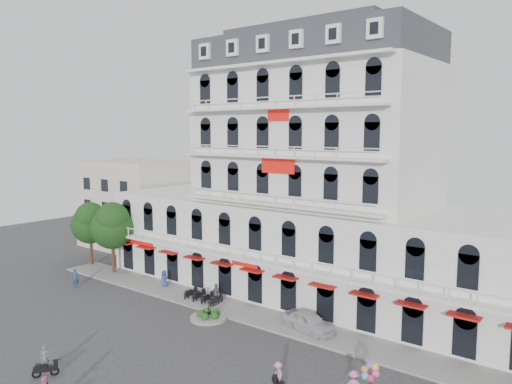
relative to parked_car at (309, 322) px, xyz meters
The scene contains 14 objects.
ground 10.40m from the parked_car, 120.15° to the right, with size 120.00×120.00×0.00m, color #38383A.
sidewalk 5.26m from the parked_car, behind, with size 53.00×4.00×0.16m, color gray.
main_building 13.86m from the parked_car, 119.98° to the left, with size 45.00×15.00×25.80m.
flank_building_west 37.26m from the parked_car, 162.60° to the left, with size 14.00×10.00×12.00m, color beige.
traffic_island 8.75m from the parked_car, 160.14° to the right, with size 3.20×3.20×1.60m.
parked_scooter_row 11.59m from the parked_car, behind, with size 4.40×1.80×1.10m, color black, non-canonical shape.
tree_west_outer 31.50m from the parked_car, behind, with size 4.50×4.48×7.76m.
tree_west_inner 26.61m from the parked_car, behind, with size 4.76×4.76×8.25m.
parked_car is the anchor object (origin of this frame).
rider_west 19.49m from the parked_car, 119.79° to the right, with size 1.11×1.49×2.10m.
rider_center 9.80m from the parked_car, 69.08° to the right, with size 1.44×1.17×1.96m.
pedestrian_left 17.75m from the parked_car, behind, with size 0.90×0.59×1.85m, color navy.
pedestrian_mid 10.35m from the parked_car, behind, with size 1.11×0.46×1.89m, color #5A5C62.
pedestrian_far 25.68m from the parked_car, 168.96° to the right, with size 0.70×0.46×1.93m, color navy.
Camera 1 is at (25.48, -23.89, 15.94)m, focal length 35.00 mm.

